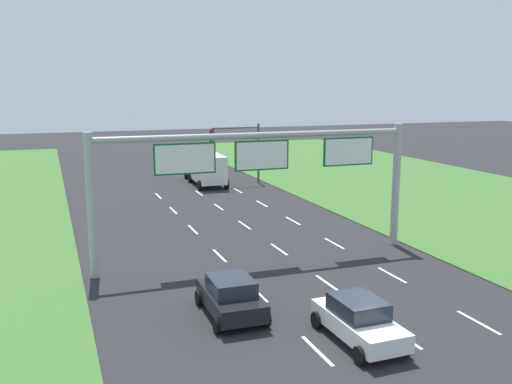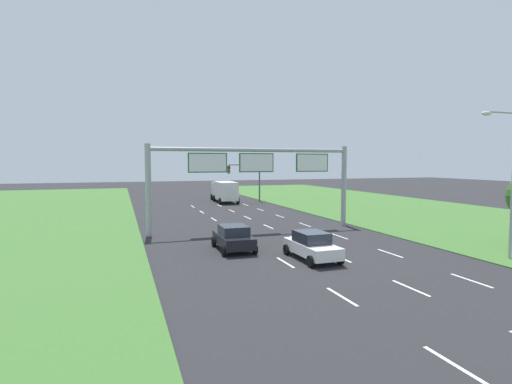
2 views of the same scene
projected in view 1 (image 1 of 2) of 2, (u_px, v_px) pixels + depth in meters
ground_plane at (361, 343)px, 20.52m from camera, size 200.00×200.00×0.00m
lane_dashes_inner_left at (258, 293)px, 25.46m from camera, size 0.14×50.40×0.01m
lane_dashes_inner_right at (328, 283)px, 26.65m from camera, size 0.14×50.40×0.01m
lane_dashes_slip at (392, 275)px, 27.83m from camera, size 0.14×50.40×0.01m
car_near_red at (359, 320)px, 20.55m from camera, size 2.09×4.24×1.60m
car_lead_silver at (231, 296)px, 22.83m from camera, size 2.23×4.07×1.59m
box_truck at (205, 167)px, 53.07m from camera, size 2.90×7.89×2.90m
sign_gantry at (261, 167)px, 29.49m from camera, size 17.24×0.44×7.00m
traffic_light_mast at (239, 143)px, 52.61m from camera, size 4.76×0.49×5.60m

